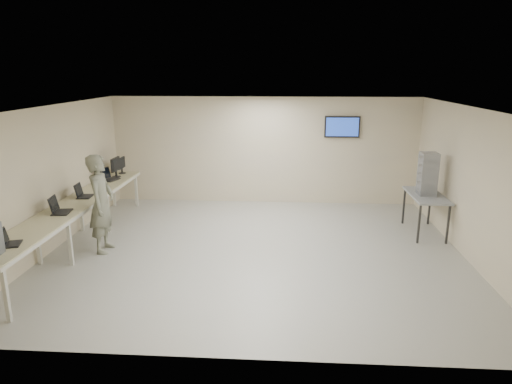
{
  "coord_description": "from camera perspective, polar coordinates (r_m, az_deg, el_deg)",
  "views": [
    {
      "loc": [
        0.56,
        -8.38,
        3.45
      ],
      "look_at": [
        0.0,
        0.2,
        1.15
      ],
      "focal_mm": 32.0,
      "sensor_mm": 36.0,
      "label": 1
    }
  ],
  "objects": [
    {
      "name": "room",
      "position": [
        8.69,
        0.16,
        1.41
      ],
      "size": [
        8.01,
        7.01,
        2.81
      ],
      "color": "#BBB8A9",
      "rests_on": "ground"
    },
    {
      "name": "workbench",
      "position": [
        9.71,
        -21.72,
        -1.79
      ],
      "size": [
        0.76,
        6.0,
        0.9
      ],
      "color": "tan",
      "rests_on": "ground"
    },
    {
      "name": "laptop_0",
      "position": [
        7.85,
        -28.51,
        -5.37
      ],
      "size": [
        0.35,
        0.37,
        0.25
      ],
      "rotation": [
        0.0,
        0.0,
        0.32
      ],
      "color": "black",
      "rests_on": "workbench"
    },
    {
      "name": "laptop_1",
      "position": [
        9.17,
        -23.46,
        -1.92
      ],
      "size": [
        0.38,
        0.43,
        0.31
      ],
      "rotation": [
        0.0,
        0.0,
        0.14
      ],
      "color": "black",
      "rests_on": "workbench"
    },
    {
      "name": "laptop_2",
      "position": [
        10.12,
        -20.88,
        -0.19
      ],
      "size": [
        0.33,
        0.38,
        0.28
      ],
      "rotation": [
        0.0,
        0.0,
        0.08
      ],
      "color": "black",
      "rests_on": "workbench"
    },
    {
      "name": "laptop_3",
      "position": [
        11.48,
        -17.99,
        1.79
      ],
      "size": [
        0.42,
        0.45,
        0.3
      ],
      "rotation": [
        0.0,
        0.0,
        -0.31
      ],
      "color": "black",
      "rests_on": "workbench"
    },
    {
      "name": "monitor_near",
      "position": [
        11.72,
        -17.15,
        3.19
      ],
      "size": [
        0.22,
        0.49,
        0.48
      ],
      "color": "black",
      "rests_on": "workbench"
    },
    {
      "name": "monitor_far",
      "position": [
        12.1,
        -16.46,
        3.39
      ],
      "size": [
        0.18,
        0.42,
        0.41
      ],
      "color": "black",
      "rests_on": "workbench"
    },
    {
      "name": "soldier",
      "position": [
        9.28,
        -18.74,
        -1.39
      ],
      "size": [
        0.48,
        0.72,
        1.93
      ],
      "primitive_type": "imported",
      "rotation": [
        0.0,
        0.0,
        1.6
      ],
      "color": "#606649",
      "rests_on": "ground"
    },
    {
      "name": "side_table",
      "position": [
        10.45,
        20.51,
        -0.68
      ],
      "size": [
        0.68,
        1.46,
        0.87
      ],
      "color": "gray",
      "rests_on": "ground"
    },
    {
      "name": "storage_bins",
      "position": [
        10.33,
        20.67,
        2.14
      ],
      "size": [
        0.34,
        0.38,
        0.91
      ],
      "color": "gray",
      "rests_on": "side_table"
    }
  ]
}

